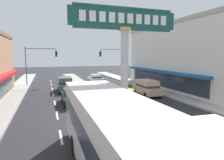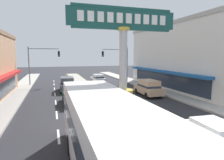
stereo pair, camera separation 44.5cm
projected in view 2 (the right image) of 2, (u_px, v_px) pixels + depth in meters
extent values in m
cube|color=#A39E93|center=(91.00, 92.00, 25.48)|extent=(2.56, 52.00, 0.14)
cube|color=#ADA89E|center=(10.00, 100.00, 20.86)|extent=(2.77, 60.00, 0.18)
cube|color=#ADA89E|center=(161.00, 91.00, 26.31)|extent=(2.77, 60.00, 0.18)
cube|color=silver|center=(59.00, 136.00, 11.64)|extent=(0.14, 2.20, 0.01)
cube|color=silver|center=(57.00, 115.00, 15.80)|extent=(0.14, 2.20, 0.01)
cube|color=silver|center=(56.00, 102.00, 19.97)|extent=(0.14, 2.20, 0.01)
cube|color=silver|center=(55.00, 94.00, 24.14)|extent=(0.14, 2.20, 0.01)
cube|color=silver|center=(54.00, 89.00, 28.31)|extent=(0.14, 2.20, 0.01)
cube|color=silver|center=(54.00, 84.00, 32.48)|extent=(0.14, 2.20, 0.01)
cube|color=silver|center=(54.00, 81.00, 36.65)|extent=(0.14, 2.20, 0.01)
cube|color=silver|center=(186.00, 121.00, 14.33)|extent=(0.14, 2.20, 0.01)
cube|color=silver|center=(156.00, 106.00, 18.50)|extent=(0.14, 2.20, 0.01)
cube|color=silver|center=(137.00, 97.00, 22.67)|extent=(0.14, 2.20, 0.01)
cube|color=silver|center=(124.00, 90.00, 26.83)|extent=(0.14, 2.20, 0.01)
cube|color=silver|center=(114.00, 86.00, 31.00)|extent=(0.14, 2.20, 0.01)
cube|color=silver|center=(107.00, 82.00, 35.17)|extent=(0.14, 2.20, 0.01)
cube|color=silver|center=(101.00, 79.00, 39.34)|extent=(0.14, 2.20, 0.01)
cube|color=yellow|center=(80.00, 93.00, 25.06)|extent=(0.12, 52.00, 0.01)
cube|color=yellow|center=(102.00, 92.00, 25.92)|extent=(0.12, 52.00, 0.01)
cylinder|color=orange|center=(123.00, 106.00, 13.99)|extent=(1.40, 1.40, 2.16)
cylinder|color=gold|center=(123.00, 90.00, 13.84)|extent=(1.47, 1.47, 0.12)
cylinder|color=#B7B7BC|center=(123.00, 60.00, 13.57)|extent=(0.55, 0.55, 4.45)
cylinder|color=gold|center=(123.00, 29.00, 13.30)|extent=(0.88, 0.88, 0.20)
cube|color=#194C47|center=(123.00, 19.00, 13.21)|extent=(7.74, 0.24, 1.20)
cube|color=#194C47|center=(124.00, 8.00, 13.13)|extent=(7.12, 0.29, 0.16)
cube|color=#194C47|center=(123.00, 29.00, 13.30)|extent=(7.12, 0.29, 0.16)
cube|color=white|center=(80.00, 15.00, 12.20)|extent=(0.42, 0.06, 0.66)
cube|color=white|center=(91.00, 16.00, 12.39)|extent=(0.42, 0.06, 0.66)
cube|color=white|center=(101.00, 17.00, 12.59)|extent=(0.42, 0.06, 0.66)
cube|color=white|center=(110.00, 17.00, 12.78)|extent=(0.42, 0.06, 0.66)
cube|color=white|center=(120.00, 18.00, 12.97)|extent=(0.42, 0.06, 0.66)
cube|color=white|center=(129.00, 18.00, 13.17)|extent=(0.42, 0.06, 0.66)
cube|color=white|center=(138.00, 19.00, 13.36)|extent=(0.42, 0.06, 0.66)
cube|color=white|center=(146.00, 19.00, 13.55)|extent=(0.42, 0.06, 0.66)
cube|color=white|center=(155.00, 20.00, 13.75)|extent=(0.42, 0.06, 0.66)
cube|color=white|center=(163.00, 20.00, 13.94)|extent=(0.42, 0.06, 0.66)
cube|color=#B21E1E|center=(0.00, 79.00, 17.93)|extent=(0.90, 20.29, 0.30)
cube|color=silver|center=(193.00, 58.00, 28.07)|extent=(9.65, 20.98, 8.79)
cube|color=#A8A49C|center=(195.00, 26.00, 27.49)|extent=(9.85, 21.40, 0.45)
cube|color=#195193|center=(161.00, 71.00, 26.74)|extent=(0.90, 17.83, 0.30)
cube|color=#283342|center=(163.00, 79.00, 27.01)|extent=(0.08, 17.20, 2.00)
cylinder|color=slate|center=(29.00, 66.00, 30.56)|extent=(0.16, 0.16, 6.20)
cylinder|color=slate|center=(44.00, 49.00, 30.88)|extent=(4.62, 0.12, 0.12)
cube|color=black|center=(59.00, 54.00, 31.51)|extent=(0.32, 0.24, 0.92)
sphere|color=black|center=(59.00, 52.00, 31.34)|extent=(0.17, 0.17, 0.17)
sphere|color=black|center=(59.00, 54.00, 31.38)|extent=(0.17, 0.17, 0.17)
sphere|color=#19D83F|center=(59.00, 56.00, 31.42)|extent=(0.17, 0.17, 0.17)
cylinder|color=slate|center=(127.00, 65.00, 35.13)|extent=(0.16, 0.16, 6.20)
cylinder|color=slate|center=(115.00, 49.00, 34.09)|extent=(4.62, 0.12, 0.12)
cube|color=black|center=(103.00, 54.00, 33.36)|extent=(0.32, 0.24, 0.92)
sphere|color=black|center=(103.00, 52.00, 33.19)|extent=(0.17, 0.17, 0.17)
sphere|color=black|center=(103.00, 54.00, 33.23)|extent=(0.17, 0.17, 0.17)
sphere|color=#19D83F|center=(103.00, 56.00, 33.27)|extent=(0.17, 0.17, 0.17)
cube|color=#14562D|center=(73.00, 98.00, 19.47)|extent=(1.79, 4.31, 0.66)
cube|color=#14562D|center=(72.00, 91.00, 19.56)|extent=(1.57, 2.16, 0.60)
cube|color=#283342|center=(72.00, 93.00, 19.58)|extent=(1.60, 2.18, 0.24)
cylinder|color=black|center=(83.00, 103.00, 18.49)|extent=(0.22, 0.62, 0.62)
cylinder|color=black|center=(66.00, 104.00, 18.01)|extent=(0.22, 0.62, 0.62)
cylinder|color=black|center=(79.00, 97.00, 21.01)|extent=(0.22, 0.62, 0.62)
cylinder|color=black|center=(64.00, 98.00, 20.53)|extent=(0.22, 0.62, 0.62)
cube|color=silver|center=(110.00, 141.00, 6.90)|extent=(2.50, 11.20, 2.90)
cube|color=#283342|center=(110.00, 133.00, 6.86)|extent=(2.53, 10.98, 0.90)
cylinder|color=black|center=(115.00, 139.00, 10.16)|extent=(0.28, 0.96, 0.96)
cylinder|color=black|center=(70.00, 145.00, 9.49)|extent=(0.28, 0.96, 0.96)
cube|color=tan|center=(148.00, 90.00, 23.43)|extent=(2.00, 4.64, 0.80)
cube|color=tan|center=(149.00, 83.00, 23.16)|extent=(1.73, 2.89, 0.80)
cube|color=#283342|center=(149.00, 86.00, 23.19)|extent=(1.77, 2.92, 0.24)
cylinder|color=black|center=(137.00, 91.00, 24.60)|extent=(0.23, 0.68, 0.68)
cylinder|color=black|center=(149.00, 90.00, 25.08)|extent=(0.23, 0.68, 0.68)
cylinder|color=black|center=(147.00, 95.00, 21.88)|extent=(0.23, 0.68, 0.68)
cylinder|color=black|center=(160.00, 95.00, 22.36)|extent=(0.23, 0.68, 0.68)
cube|color=silver|center=(98.00, 79.00, 34.29)|extent=(1.88, 4.35, 0.66)
cube|color=silver|center=(98.00, 76.00, 34.05)|extent=(1.61, 2.19, 0.60)
cube|color=#283342|center=(98.00, 77.00, 34.07)|extent=(1.64, 2.21, 0.24)
cylinder|color=black|center=(92.00, 80.00, 35.32)|extent=(0.24, 0.63, 0.62)
cylinder|color=black|center=(100.00, 80.00, 35.84)|extent=(0.24, 0.63, 0.62)
cylinder|color=black|center=(95.00, 82.00, 32.82)|extent=(0.24, 0.63, 0.62)
cylinder|color=black|center=(105.00, 82.00, 33.34)|extent=(0.24, 0.63, 0.62)
cube|color=white|center=(212.00, 139.00, 9.91)|extent=(1.99, 4.39, 0.66)
cube|color=white|center=(216.00, 128.00, 9.66)|extent=(1.66, 2.23, 0.60)
cube|color=#283342|center=(215.00, 131.00, 9.69)|extent=(1.70, 2.25, 0.24)
cylinder|color=black|center=(183.00, 135.00, 11.03)|extent=(0.25, 0.63, 0.62)
cylinder|color=black|center=(207.00, 132.00, 11.43)|extent=(0.25, 0.63, 0.62)
cylinder|color=black|center=(219.00, 159.00, 8.47)|extent=(0.25, 0.63, 0.62)
cube|color=#4C5156|center=(67.00, 86.00, 26.24)|extent=(2.08, 4.67, 0.80)
cube|color=#4C5156|center=(67.00, 80.00, 26.31)|extent=(1.79, 2.92, 0.80)
cube|color=#283342|center=(67.00, 82.00, 26.35)|extent=(1.82, 2.95, 0.24)
cylinder|color=black|center=(75.00, 90.00, 25.14)|extent=(0.25, 0.69, 0.68)
cylinder|color=black|center=(61.00, 91.00, 24.69)|extent=(0.25, 0.69, 0.68)
cylinder|color=black|center=(73.00, 87.00, 27.87)|extent=(0.25, 0.69, 0.68)
cylinder|color=black|center=(61.00, 87.00, 27.43)|extent=(0.25, 0.69, 0.68)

